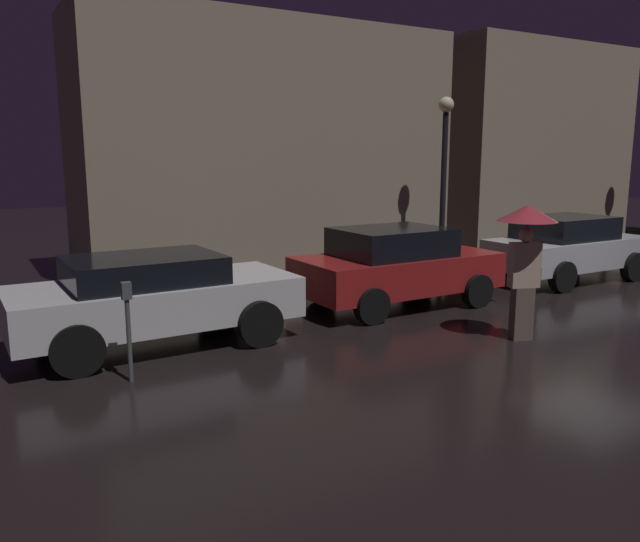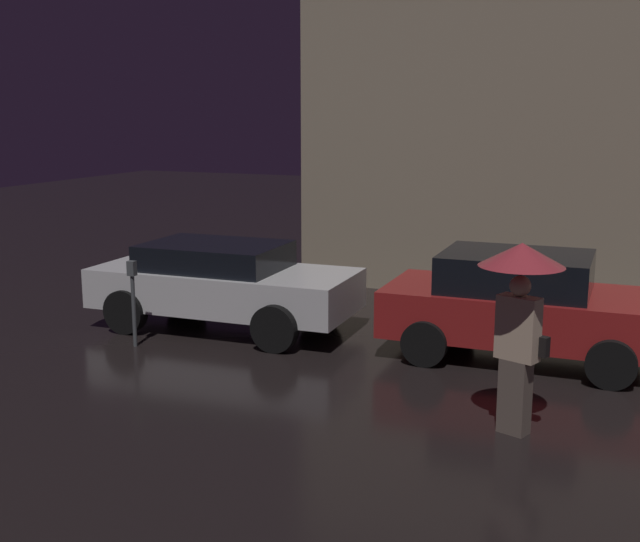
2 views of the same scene
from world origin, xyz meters
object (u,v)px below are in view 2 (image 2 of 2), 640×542
at_px(parked_car_red, 523,304).
at_px(pedestrian_with_umbrella, 520,294).
at_px(parking_meter, 133,294).
at_px(parked_car_white, 223,282).

bearing_deg(parked_car_red, pedestrian_with_umbrella, -83.70).
bearing_deg(parking_meter, pedestrian_with_umbrella, -11.36).
bearing_deg(parked_car_white, parked_car_red, 1.21).
xyz_separation_m(parked_car_white, parked_car_red, (4.76, 0.22, 0.03)).
bearing_deg(parked_car_red, parked_car_white, -178.13).
xyz_separation_m(parked_car_white, parking_meter, (-0.72, -1.44, 0.05)).
distance_m(parked_car_red, pedestrian_with_umbrella, 2.96).
bearing_deg(pedestrian_with_umbrella, parking_meter, 9.16).
relative_size(parked_car_white, pedestrian_with_umbrella, 2.01).
bearing_deg(parking_meter, parked_car_white, 63.36).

